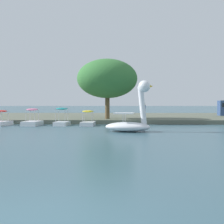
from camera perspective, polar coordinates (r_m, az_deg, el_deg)
shore_bank_far at (r=37.04m, az=-1.11°, el=-1.01°), size 136.47×21.27×0.40m
swan_boat at (r=19.49m, az=3.87°, el=-1.44°), size 3.39×2.09×3.52m
pedal_boat_yellow at (r=24.96m, az=-4.87°, el=-1.82°), size 1.21×2.13×1.35m
pedal_boat_teal at (r=25.46m, az=-10.07°, el=-1.54°), size 1.28×1.86×1.58m
pedal_boat_pink at (r=26.04m, az=-15.76°, el=-1.74°), size 1.47×2.25×1.52m
pedal_boat_red at (r=26.94m, az=-21.50°, el=-1.67°), size 1.65×2.24×1.37m
tree_sapling_by_fence at (r=28.94m, az=-0.95°, el=6.71°), size 8.48×8.40×6.07m
person_on_path at (r=29.82m, az=6.49°, el=0.39°), size 0.31×0.31×1.62m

